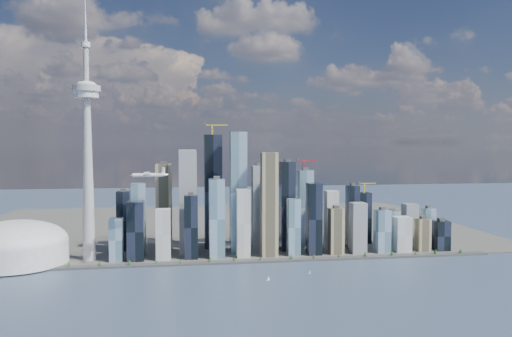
{
  "coord_description": "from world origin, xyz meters",
  "views": [
    {
      "loc": [
        -109.02,
        -749.42,
        245.49
      ],
      "look_at": [
        41.28,
        260.0,
        192.01
      ],
      "focal_mm": 35.0,
      "sensor_mm": 36.0,
      "label": 1
    }
  ],
  "objects": [
    {
      "name": "land",
      "position": [
        0.0,
        700.0,
        1.5
      ],
      "size": [
        1400.0,
        900.0,
        3.0
      ],
      "primitive_type": "cube",
      "color": "#4C4C47",
      "rests_on": "ground"
    },
    {
      "name": "shoreline_trees",
      "position": [
        0.0,
        250.0,
        8.78
      ],
      "size": [
        960.53,
        7.2,
        8.8
      ],
      "color": "#3F2D1E",
      "rests_on": "seawall"
    },
    {
      "name": "sailboat_west",
      "position": [
        41.2,
        112.3,
        2.97
      ],
      "size": [
        6.7,
        2.86,
        9.25
      ],
      "rotation": [
        0.0,
        0.0,
        0.2
      ],
      "color": "silver",
      "rests_on": "ground"
    },
    {
      "name": "ground",
      "position": [
        0.0,
        0.0,
        0.0
      ],
      "size": [
        4000.0,
        4000.0,
        0.0
      ],
      "primitive_type": "plane",
      "color": "#374661",
      "rests_on": "ground"
    },
    {
      "name": "seawall",
      "position": [
        0.0,
        250.0,
        2.0
      ],
      "size": [
        1100.0,
        22.0,
        4.0
      ],
      "primitive_type": "cube",
      "color": "#383838",
      "rests_on": "ground"
    },
    {
      "name": "needle_tower",
      "position": [
        -300.0,
        310.0,
        235.84
      ],
      "size": [
        56.0,
        56.0,
        550.5
      ],
      "color": "#A8A8A3",
      "rests_on": "land"
    },
    {
      "name": "sailboat_east",
      "position": [
        125.32,
        145.04,
        2.73
      ],
      "size": [
        6.09,
        3.21,
        8.51
      ],
      "rotation": [
        0.0,
        0.0,
        -0.32
      ],
      "color": "silver",
      "rests_on": "ground"
    },
    {
      "name": "skyscraper_cluster",
      "position": [
        59.61,
        336.81,
        89.41
      ],
      "size": [
        736.0,
        142.0,
        286.17
      ],
      "color": "black",
      "rests_on": "land"
    },
    {
      "name": "dome_stadium",
      "position": [
        -440.0,
        300.0,
        39.44
      ],
      "size": [
        200.0,
        200.0,
        86.0
      ],
      "color": "silver",
      "rests_on": "land"
    },
    {
      "name": "airplane",
      "position": [
        -171.37,
        223.0,
        184.18
      ],
      "size": [
        72.58,
        64.31,
        17.69
      ],
      "rotation": [
        0.0,
        0.0,
        0.11
      ],
      "color": "white",
      "rests_on": "ground"
    }
  ]
}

